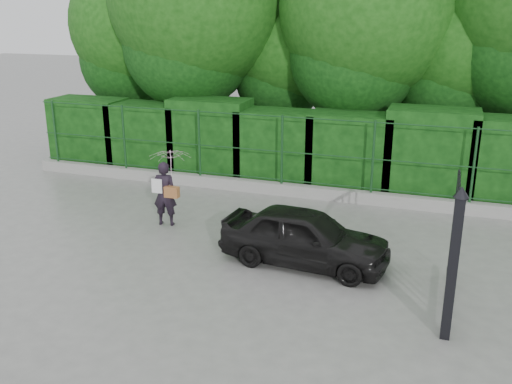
% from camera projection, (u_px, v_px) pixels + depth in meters
% --- Properties ---
extents(ground, '(80.00, 80.00, 0.00)m').
position_uv_depth(ground, '(195.00, 262.00, 10.95)').
color(ground, gray).
extents(kerb, '(14.00, 0.25, 0.30)m').
position_uv_depth(kerb, '(267.00, 187.00, 14.95)').
color(kerb, '#9E9E99').
rests_on(kerb, ground).
extents(fence, '(14.13, 0.06, 1.80)m').
position_uv_depth(fence, '(275.00, 149.00, 14.56)').
color(fence, '#163F1C').
rests_on(fence, kerb).
extents(hedge, '(14.20, 1.20, 2.29)m').
position_uv_depth(hedge, '(282.00, 146.00, 15.54)').
color(hedge, black).
rests_on(hedge, ground).
extents(trees, '(17.10, 6.15, 8.08)m').
position_uv_depth(trees, '(341.00, 8.00, 16.13)').
color(trees, black).
rests_on(trees, ground).
extents(gate, '(0.22, 2.33, 2.36)m').
position_uv_depth(gate, '(453.00, 252.00, 8.52)').
color(gate, black).
rests_on(gate, ground).
extents(woman, '(0.91, 0.93, 1.73)m').
position_uv_depth(woman, '(169.00, 176.00, 12.49)').
color(woman, black).
rests_on(woman, ground).
extents(car, '(3.32, 1.58, 1.09)m').
position_uv_depth(car, '(305.00, 237.00, 10.74)').
color(car, black).
rests_on(car, ground).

